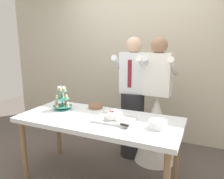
% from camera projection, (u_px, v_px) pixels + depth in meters
% --- Properties ---
extents(rear_wall, '(5.20, 0.10, 2.90)m').
position_uv_depth(rear_wall, '(140.00, 51.00, 3.60)').
color(rear_wall, beige).
rests_on(rear_wall, ground_plane).
extents(dessert_table, '(1.80, 0.80, 0.78)m').
position_uv_depth(dessert_table, '(99.00, 124.00, 2.44)').
color(dessert_table, silver).
rests_on(dessert_table, ground_plane).
extents(cupcake_stand, '(0.23, 0.23, 0.31)m').
position_uv_depth(cupcake_stand, '(62.00, 99.00, 2.70)').
color(cupcake_stand, teal).
rests_on(cupcake_stand, dessert_table).
extents(main_cake_tray, '(0.43, 0.33, 0.13)m').
position_uv_depth(main_cake_tray, '(114.00, 117.00, 2.34)').
color(main_cake_tray, silver).
rests_on(main_cake_tray, dessert_table).
extents(plate_stack, '(0.18, 0.18, 0.08)m').
position_uv_depth(plate_stack, '(158.00, 124.00, 2.14)').
color(plate_stack, white).
rests_on(plate_stack, dessert_table).
extents(round_cake, '(0.24, 0.24, 0.06)m').
position_uv_depth(round_cake, '(96.00, 107.00, 2.75)').
color(round_cake, white).
rests_on(round_cake, dessert_table).
extents(person_groom, '(0.51, 0.54, 1.66)m').
position_uv_depth(person_groom, '(132.00, 105.00, 3.02)').
color(person_groom, '#232328').
rests_on(person_groom, ground_plane).
extents(person_bride, '(0.56, 0.56, 1.66)m').
position_uv_depth(person_bride, '(156.00, 119.00, 2.93)').
color(person_bride, white).
rests_on(person_bride, ground_plane).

